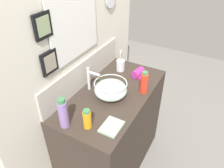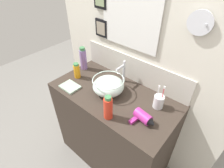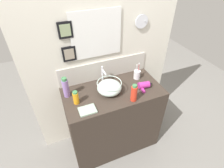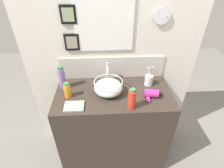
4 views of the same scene
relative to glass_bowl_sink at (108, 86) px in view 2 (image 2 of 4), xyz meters
name	(u,v)px [view 2 (image 2 of 4)]	position (x,y,z in m)	size (l,w,h in m)	color
ground_plane	(113,154)	(0.05, 0.01, -1.00)	(6.00, 6.00, 0.00)	gray
vanity_counter	(113,129)	(0.05, 0.01, -0.53)	(1.10, 0.56, 0.93)	#382D26
back_panel	(136,56)	(0.05, 0.32, 0.16)	(1.76, 0.10, 2.31)	silver
glass_bowl_sink	(108,86)	(0.00, 0.00, 0.00)	(0.26, 0.26, 0.13)	silver
faucet	(123,71)	(0.00, 0.19, 0.05)	(0.02, 0.12, 0.21)	silver
hair_drier	(144,118)	(0.40, -0.08, -0.03)	(0.18, 0.14, 0.07)	#B22D8C
toothbrush_cup	(159,101)	(0.41, 0.12, -0.02)	(0.08, 0.08, 0.21)	silver
soap_dispenser	(83,59)	(-0.44, 0.12, 0.04)	(0.07, 0.07, 0.23)	#8C6BB2
lotion_bottle	(108,108)	(0.18, -0.21, 0.02)	(0.06, 0.06, 0.20)	red
shampoo_bottle	(77,71)	(-0.37, -0.03, 0.00)	(0.06, 0.06, 0.15)	orange
hand_towel	(70,87)	(-0.30, -0.17, -0.06)	(0.17, 0.13, 0.02)	#99B29E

